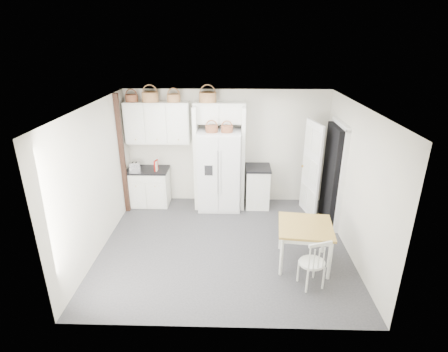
{
  "coord_description": "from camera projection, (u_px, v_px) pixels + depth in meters",
  "views": [
    {
      "loc": [
        0.15,
        -5.61,
        3.64
      ],
      "look_at": [
        -0.02,
        0.4,
        1.24
      ],
      "focal_mm": 28.0,
      "sensor_mm": 36.0,
      "label": 1
    }
  ],
  "objects": [
    {
      "name": "fridge_panel_left",
      "position": [
        197.0,
        158.0,
        7.72
      ],
      "size": [
        0.08,
        0.6,
        2.3
      ],
      "primitive_type": "cube",
      "color": "white",
      "rests_on": "floor"
    },
    {
      "name": "basket_upper_a",
      "position": [
        132.0,
        98.0,
        7.41
      ],
      "size": [
        0.26,
        0.26,
        0.15
      ],
      "primitive_type": "cylinder",
      "color": "brown",
      "rests_on": "upper_cabinet"
    },
    {
      "name": "upper_cabinet",
      "position": [
        158.0,
        123.0,
        7.59
      ],
      "size": [
        1.4,
        0.34,
        0.9
      ],
      "primitive_type": "cube",
      "color": "white",
      "rests_on": "wall_back"
    },
    {
      "name": "basket_upper_b",
      "position": [
        150.0,
        97.0,
        7.39
      ],
      "size": [
        0.35,
        0.35,
        0.2
      ],
      "primitive_type": "cylinder",
      "color": "brown",
      "rests_on": "upper_cabinet"
    },
    {
      "name": "counter_left",
      "position": [
        148.0,
        170.0,
        7.87
      ],
      "size": [
        0.93,
        0.6,
        0.04
      ],
      "primitive_type": "cube",
      "color": "black",
      "rests_on": "base_cab_left"
    },
    {
      "name": "toaster",
      "position": [
        135.0,
        166.0,
        7.82
      ],
      "size": [
        0.26,
        0.18,
        0.17
      ],
      "primitive_type": "cube",
      "rotation": [
        0.0,
        0.0,
        0.19
      ],
      "color": "silver",
      "rests_on": "counter_left"
    },
    {
      "name": "fridge_panel_right",
      "position": [
        243.0,
        158.0,
        7.7
      ],
      "size": [
        0.08,
        0.6,
        2.3
      ],
      "primitive_type": "cube",
      "color": "white",
      "rests_on": "floor"
    },
    {
      "name": "bridge_cabinet",
      "position": [
        220.0,
        113.0,
        7.47
      ],
      "size": [
        1.12,
        0.34,
        0.45
      ],
      "primitive_type": "cube",
      "color": "white",
      "rests_on": "wall_back"
    },
    {
      "name": "dining_table",
      "position": [
        304.0,
        244.0,
        5.91
      ],
      "size": [
        0.97,
        0.97,
        0.73
      ],
      "primitive_type": "cube",
      "rotation": [
        0.0,
        0.0,
        -0.11
      ],
      "color": "olive",
      "rests_on": "floor"
    },
    {
      "name": "windsor_chair",
      "position": [
        312.0,
        263.0,
        5.35
      ],
      "size": [
        0.5,
        0.48,
        0.83
      ],
      "primitive_type": "cube",
      "rotation": [
        0.0,
        0.0,
        0.33
      ],
      "color": "white",
      "rests_on": "floor"
    },
    {
      "name": "door_slab",
      "position": [
        311.0,
        170.0,
        7.37
      ],
      "size": [
        0.21,
        0.79,
        2.05
      ],
      "primitive_type": "cube",
      "rotation": [
        0.0,
        0.0,
        -1.36
      ],
      "color": "white",
      "rests_on": "floor"
    },
    {
      "name": "basket_bridge_a",
      "position": [
        208.0,
        97.0,
        7.36
      ],
      "size": [
        0.36,
        0.36,
        0.2
      ],
      "primitive_type": "cylinder",
      "color": "brown",
      "rests_on": "bridge_cabinet"
    },
    {
      "name": "cookbook_cream",
      "position": [
        157.0,
        166.0,
        7.74
      ],
      "size": [
        0.04,
        0.15,
        0.23
      ],
      "primitive_type": "cube",
      "rotation": [
        0.0,
        0.0,
        -0.03
      ],
      "color": "beige",
      "rests_on": "counter_left"
    },
    {
      "name": "floor",
      "position": [
        224.0,
        245.0,
        6.56
      ],
      "size": [
        4.5,
        4.5,
        0.0
      ],
      "primitive_type": "plane",
      "color": "#2E2D32",
      "rests_on": "ground"
    },
    {
      "name": "basket_fridge_b",
      "position": [
        227.0,
        129.0,
        7.27
      ],
      "size": [
        0.25,
        0.25,
        0.13
      ],
      "primitive_type": "cylinder",
      "color": "brown",
      "rests_on": "refrigerator"
    },
    {
      "name": "basket_upper_c",
      "position": [
        174.0,
        98.0,
        7.38
      ],
      "size": [
        0.28,
        0.28,
        0.16
      ],
      "primitive_type": "cylinder",
      "color": "brown",
      "rests_on": "upper_cabinet"
    },
    {
      "name": "doorway_void",
      "position": [
        332.0,
        176.0,
        7.05
      ],
      "size": [
        0.18,
        0.85,
        2.05
      ],
      "primitive_type": "cube",
      "color": "black",
      "rests_on": "floor"
    },
    {
      "name": "ceiling",
      "position": [
        224.0,
        106.0,
        5.59
      ],
      "size": [
        4.5,
        4.5,
        0.0
      ],
      "primitive_type": "plane",
      "color": "white",
      "rests_on": "wall_back"
    },
    {
      "name": "cookbook_red",
      "position": [
        156.0,
        165.0,
        7.74
      ],
      "size": [
        0.07,
        0.16,
        0.24
      ],
      "primitive_type": "cube",
      "rotation": [
        0.0,
        0.0,
        -0.21
      ],
      "color": "#950E0A",
      "rests_on": "counter_left"
    },
    {
      "name": "counter_right",
      "position": [
        258.0,
        168.0,
        7.77
      ],
      "size": [
        0.55,
        0.66,
        0.04
      ],
      "primitive_type": "cube",
      "color": "black",
      "rests_on": "base_cab_right"
    },
    {
      "name": "trim_post",
      "position": [
        122.0,
        155.0,
        7.38
      ],
      "size": [
        0.09,
        0.09,
        2.6
      ],
      "primitive_type": "cube",
      "color": "black",
      "rests_on": "floor"
    },
    {
      "name": "refrigerator",
      "position": [
        219.0,
        170.0,
        7.72
      ],
      "size": [
        0.92,
        0.74,
        1.78
      ],
      "primitive_type": "cube",
      "color": "silver",
      "rests_on": "floor"
    },
    {
      "name": "base_cab_left",
      "position": [
        149.0,
        187.0,
        8.03
      ],
      "size": [
        0.89,
        0.56,
        0.83
      ],
      "primitive_type": "cube",
      "color": "white",
      "rests_on": "floor"
    },
    {
      "name": "base_cab_right",
      "position": [
        257.0,
        187.0,
        7.95
      ],
      "size": [
        0.51,
        0.62,
        0.9
      ],
      "primitive_type": "cube",
      "color": "white",
      "rests_on": "floor"
    },
    {
      "name": "wall_right",
      "position": [
        355.0,
        182.0,
        6.02
      ],
      "size": [
        0.0,
        4.0,
        4.0
      ],
      "primitive_type": "plane",
      "rotation": [
        1.57,
        0.0,
        -1.57
      ],
      "color": "beige",
      "rests_on": "floor"
    },
    {
      "name": "basket_fridge_a",
      "position": [
        212.0,
        129.0,
        7.28
      ],
      "size": [
        0.26,
        0.26,
        0.14
      ],
      "primitive_type": "cylinder",
      "color": "brown",
      "rests_on": "refrigerator"
    },
    {
      "name": "wall_left",
      "position": [
        96.0,
        180.0,
        6.13
      ],
      "size": [
        0.0,
        4.0,
        4.0
      ],
      "primitive_type": "plane",
      "rotation": [
        1.57,
        0.0,
        1.57
      ],
      "color": "beige",
      "rests_on": "floor"
    },
    {
      "name": "wall_back",
      "position": [
        227.0,
        147.0,
        7.93
      ],
      "size": [
        4.5,
        0.0,
        4.5
      ],
      "primitive_type": "plane",
      "rotation": [
        1.57,
        0.0,
        0.0
      ],
      "color": "beige",
      "rests_on": "floor"
    }
  ]
}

